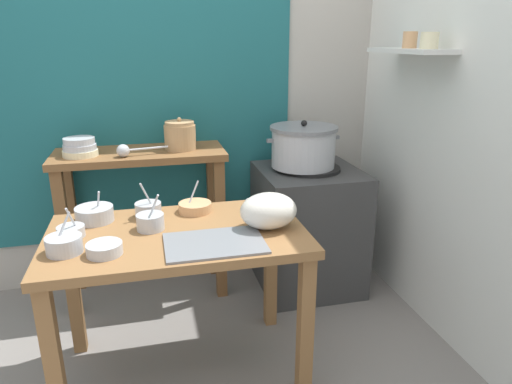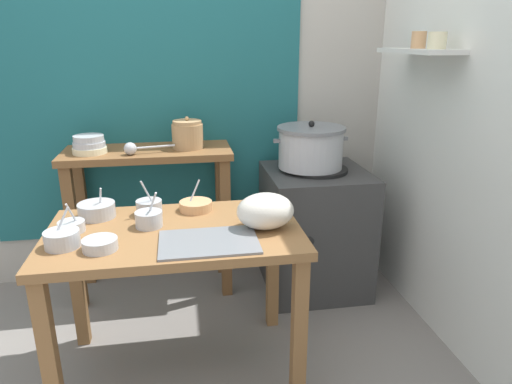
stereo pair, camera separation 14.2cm
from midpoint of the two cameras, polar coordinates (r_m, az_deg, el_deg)
name	(u,v)px [view 1 (the left image)]	position (r m, az deg, el deg)	size (l,w,h in m)	color
ground_plane	(186,375)	(2.37, -10.50, -21.45)	(9.00, 9.00, 0.00)	gray
wall_back	(172,75)	(2.93, -11.72, 14.05)	(4.40, 0.12, 2.60)	#B2ADA3
wall_right	(456,83)	(2.49, 21.99, 12.36)	(0.30, 3.20, 2.60)	silver
prep_table	(178,255)	(2.07, -11.60, -7.63)	(1.10, 0.66, 0.72)	olive
back_shelf_table	(142,188)	(2.79, -15.31, 0.45)	(0.96, 0.40, 0.90)	brown
stove_block	(308,228)	(2.90, 5.03, -4.46)	(0.60, 0.61, 0.78)	#383838
steamer_pot	(303,146)	(2.75, 4.40, 5.65)	(0.45, 0.40, 0.28)	#B7BABF
clay_pot	(180,136)	(2.71, -10.88, 6.87)	(0.18, 0.18, 0.19)	tan
bowl_stack_enamel	(80,147)	(2.71, -22.40, 5.12)	(0.19, 0.19, 0.10)	beige
ladle	(125,150)	(2.61, -17.41, 4.91)	(0.28, 0.09, 0.07)	#B7BABF
serving_tray	(215,243)	(1.88, -7.32, -6.34)	(0.40, 0.28, 0.01)	slate
plastic_bag	(269,211)	(1.99, -0.48, -2.37)	(0.25, 0.19, 0.16)	silver
prep_bowl_0	(148,209)	(2.20, -15.01, -2.11)	(0.12, 0.12, 0.18)	#B7BABF
prep_bowl_1	(94,214)	(2.23, -21.12, -2.52)	(0.17, 0.17, 0.15)	#B7BABF
prep_bowl_2	(104,248)	(1.89, -20.35, -6.59)	(0.14, 0.14, 0.05)	#B7BABF
prep_bowl_3	(150,221)	(2.06, -14.89, -3.53)	(0.12, 0.12, 0.17)	#B7BABF
prep_bowl_4	(71,231)	(2.10, -23.77, -4.44)	(0.11, 0.11, 0.14)	#B7BABF
prep_bowl_5	(195,207)	(2.23, -9.38, -1.82)	(0.16, 0.16, 0.14)	tan
prep_bowl_6	(259,205)	(2.21, -1.44, -1.68)	(0.13, 0.13, 0.05)	#B7BABF
prep_bowl_7	(64,244)	(1.96, -24.63, -5.88)	(0.14, 0.14, 0.16)	#B7BABF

